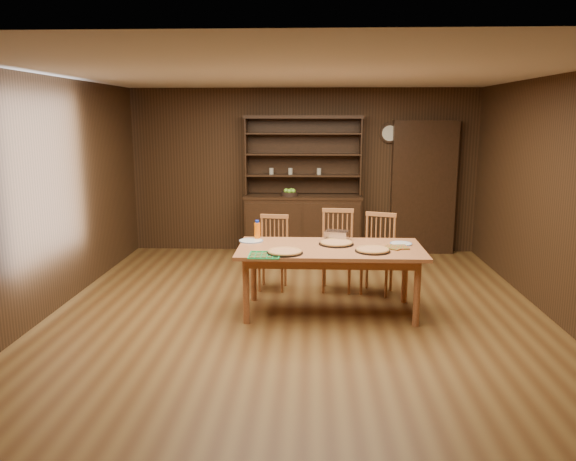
{
  "coord_description": "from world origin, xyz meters",
  "views": [
    {
      "loc": [
        0.15,
        -6.0,
        2.16
      ],
      "look_at": [
        -0.13,
        0.4,
        0.85
      ],
      "focal_mm": 35.0,
      "sensor_mm": 36.0,
      "label": 1
    }
  ],
  "objects_px": {
    "china_hutch": "(303,217)",
    "juice_bottle": "(257,231)",
    "chair_left": "(273,250)",
    "chair_center": "(337,247)",
    "chair_right": "(378,251)",
    "dining_table": "(330,254)"
  },
  "relations": [
    {
      "from": "china_hutch",
      "to": "chair_right",
      "type": "relative_size",
      "value": 2.2
    },
    {
      "from": "chair_left",
      "to": "china_hutch",
      "type": "bearing_deg",
      "value": 85.55
    },
    {
      "from": "chair_right",
      "to": "juice_bottle",
      "type": "relative_size",
      "value": 4.34
    },
    {
      "from": "chair_left",
      "to": "dining_table",
      "type": "bearing_deg",
      "value": -46.86
    },
    {
      "from": "china_hutch",
      "to": "juice_bottle",
      "type": "distance_m",
      "value": 2.45
    },
    {
      "from": "chair_right",
      "to": "chair_center",
      "type": "bearing_deg",
      "value": -171.54
    },
    {
      "from": "juice_bottle",
      "to": "chair_center",
      "type": "bearing_deg",
      "value": 29.52
    },
    {
      "from": "china_hutch",
      "to": "dining_table",
      "type": "height_order",
      "value": "china_hutch"
    },
    {
      "from": "chair_center",
      "to": "chair_right",
      "type": "distance_m",
      "value": 0.52
    },
    {
      "from": "dining_table",
      "to": "juice_bottle",
      "type": "relative_size",
      "value": 8.88
    },
    {
      "from": "chair_left",
      "to": "chair_center",
      "type": "height_order",
      "value": "chair_center"
    },
    {
      "from": "chair_left",
      "to": "juice_bottle",
      "type": "distance_m",
      "value": 0.68
    },
    {
      "from": "chair_center",
      "to": "juice_bottle",
      "type": "height_order",
      "value": "chair_center"
    },
    {
      "from": "china_hutch",
      "to": "chair_left",
      "type": "distance_m",
      "value": 1.87
    },
    {
      "from": "dining_table",
      "to": "chair_right",
      "type": "distance_m",
      "value": 1.03
    },
    {
      "from": "china_hutch",
      "to": "chair_center",
      "type": "height_order",
      "value": "china_hutch"
    },
    {
      "from": "chair_left",
      "to": "juice_bottle",
      "type": "xyz_separation_m",
      "value": [
        -0.15,
        -0.56,
        0.36
      ]
    },
    {
      "from": "dining_table",
      "to": "chair_center",
      "type": "xyz_separation_m",
      "value": [
        0.12,
        0.9,
        -0.14
      ]
    },
    {
      "from": "china_hutch",
      "to": "juice_bottle",
      "type": "xyz_separation_m",
      "value": [
        -0.49,
        -2.39,
        0.26
      ]
    },
    {
      "from": "chair_left",
      "to": "chair_right",
      "type": "xyz_separation_m",
      "value": [
        1.31,
        -0.11,
        0.03
      ]
    },
    {
      "from": "dining_table",
      "to": "chair_right",
      "type": "relative_size",
      "value": 2.05
    },
    {
      "from": "china_hutch",
      "to": "chair_center",
      "type": "relative_size",
      "value": 2.13
    }
  ]
}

